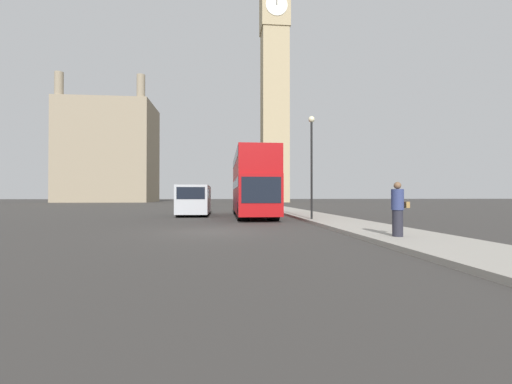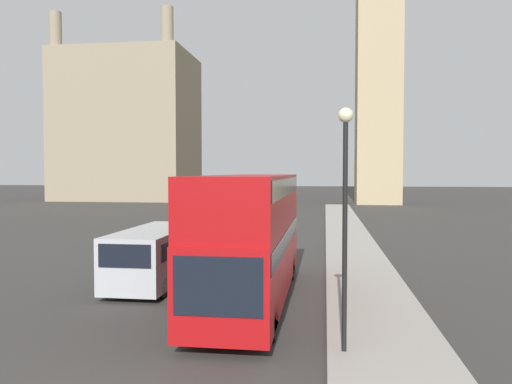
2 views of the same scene
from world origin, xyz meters
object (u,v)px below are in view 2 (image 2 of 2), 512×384
red_double_decker_bus (252,231)px  white_van (154,255)px  street_lamp (345,193)px  parked_sedan (230,217)px

red_double_decker_bus → white_van: red_double_decker_bus is taller
white_van → street_lamp: (7.16, -6.77, 2.79)m
red_double_decker_bus → white_van: (-4.20, 2.04, -1.25)m
red_double_decker_bus → street_lamp: size_ratio=1.86×
red_double_decker_bus → parked_sedan: red_double_decker_bus is taller
white_van → parked_sedan: white_van is taller
white_van → parked_sedan: 21.92m
street_lamp → white_van: bearing=136.6°
parked_sedan → street_lamp: bearing=-73.8°
street_lamp → parked_sedan: 30.03m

